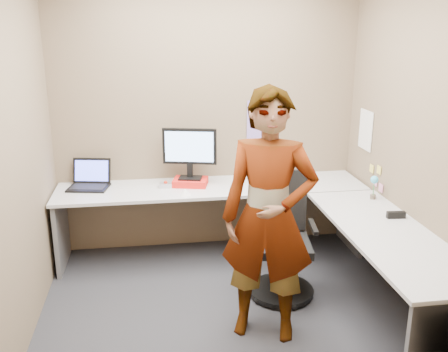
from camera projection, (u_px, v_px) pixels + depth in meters
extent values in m
plane|color=#232328|center=(227.00, 307.00, 4.10)|extent=(3.00, 3.00, 0.00)
plane|color=brown|center=(207.00, 117.00, 4.94)|extent=(3.00, 0.00, 3.00)
plane|color=brown|center=(416.00, 141.00, 3.92)|extent=(0.00, 2.70, 2.70)
plane|color=brown|center=(16.00, 155.00, 3.49)|extent=(0.00, 2.70, 2.70)
cube|color=silver|center=(212.00, 187.00, 4.81)|extent=(2.96, 0.65, 0.03)
cube|color=silver|center=(388.00, 234.00, 3.75)|extent=(0.65, 1.91, 0.03)
cube|color=#59595B|center=(61.00, 231.00, 4.72)|extent=(0.04, 0.60, 0.70)
cube|color=#59595B|center=(351.00, 215.00, 5.13)|extent=(0.04, 0.60, 0.70)
cube|color=red|center=(190.00, 182.00, 4.83)|extent=(0.37, 0.31, 0.06)
cube|color=black|center=(190.00, 178.00, 4.82)|extent=(0.24, 0.20, 0.02)
cube|color=black|center=(190.00, 170.00, 4.82)|extent=(0.06, 0.05, 0.13)
cube|color=black|center=(190.00, 146.00, 4.75)|extent=(0.51, 0.16, 0.34)
cube|color=#93BFFF|center=(189.00, 147.00, 4.73)|extent=(0.45, 0.12, 0.29)
cube|color=black|center=(89.00, 188.00, 4.73)|extent=(0.41, 0.33, 0.02)
cube|color=black|center=(92.00, 170.00, 4.82)|extent=(0.37, 0.15, 0.24)
cube|color=#4F5FFA|center=(92.00, 170.00, 4.82)|extent=(0.33, 0.12, 0.19)
cube|color=#B7B7BC|center=(166.00, 185.00, 4.76)|extent=(0.12, 0.08, 0.04)
sphere|color=#B41D0C|center=(166.00, 183.00, 4.75)|extent=(0.04, 0.04, 0.04)
cone|color=white|center=(185.00, 192.00, 4.55)|extent=(0.10, 0.10, 0.06)
cube|color=black|center=(396.00, 215.00, 4.01)|extent=(0.15, 0.05, 0.05)
cylinder|color=brown|center=(373.00, 197.00, 4.45)|extent=(0.05, 0.05, 0.04)
cylinder|color=#338C3F|center=(374.00, 187.00, 4.43)|extent=(0.01, 0.01, 0.14)
sphere|color=#43C0ED|center=(374.00, 180.00, 4.41)|extent=(0.07, 0.07, 0.07)
cube|color=#846BB7|center=(262.00, 120.00, 5.02)|extent=(0.30, 0.01, 0.40)
cube|color=white|center=(366.00, 130.00, 4.80)|extent=(0.01, 0.28, 0.38)
cube|color=#F2E059|center=(379.00, 170.00, 4.56)|extent=(0.01, 0.07, 0.07)
cube|color=pink|center=(375.00, 182.00, 4.64)|extent=(0.01, 0.07, 0.07)
cube|color=pink|center=(381.00, 188.00, 4.53)|extent=(0.01, 0.07, 0.07)
cube|color=#F2E059|center=(372.00, 169.00, 4.71)|extent=(0.01, 0.07, 0.07)
cylinder|color=black|center=(281.00, 290.00, 4.28)|extent=(0.55, 0.55, 0.04)
cylinder|color=black|center=(282.00, 267.00, 4.21)|extent=(0.06, 0.06, 0.39)
cube|color=black|center=(283.00, 245.00, 4.15)|extent=(0.52, 0.52, 0.07)
cube|color=black|center=(281.00, 200.00, 4.27)|extent=(0.44, 0.11, 0.54)
cube|color=black|center=(254.00, 226.00, 4.11)|extent=(0.08, 0.30, 0.03)
cube|color=black|center=(313.00, 227.00, 4.10)|extent=(0.08, 0.30, 0.03)
imported|color=#999399|center=(269.00, 217.00, 3.52)|extent=(0.78, 0.64, 1.84)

